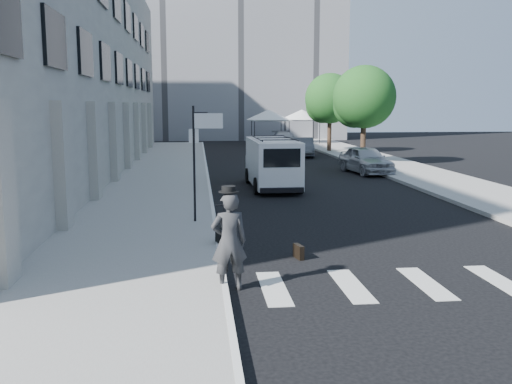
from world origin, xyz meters
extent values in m
plane|color=black|center=(0.00, 0.00, 0.00)|extent=(120.00, 120.00, 0.00)
cube|color=gray|center=(-4.25, 16.00, 0.07)|extent=(4.50, 48.00, 0.15)
cube|color=gray|center=(9.00, 20.00, 0.07)|extent=(4.00, 56.00, 0.15)
cube|color=gray|center=(-11.50, 18.00, 6.00)|extent=(10.00, 44.00, 12.00)
cube|color=slate|center=(2.00, 50.00, 12.50)|extent=(22.00, 12.00, 25.00)
cylinder|color=black|center=(-2.60, 3.20, 1.90)|extent=(0.07, 0.07, 3.50)
cube|color=white|center=(-2.60, 3.22, 2.75)|extent=(0.30, 0.03, 0.42)
cube|color=white|center=(-2.15, 3.20, 3.20)|extent=(0.85, 0.06, 0.45)
cylinder|color=black|center=(7.60, 20.00, 1.40)|extent=(0.32, 0.32, 2.80)
sphere|color=#144015|center=(7.60, 20.00, 4.13)|extent=(3.80, 3.80, 3.80)
sphere|color=#144015|center=(7.20, 20.60, 3.56)|extent=(2.66, 2.66, 2.66)
cylinder|color=black|center=(7.60, 29.00, 1.40)|extent=(0.32, 0.32, 2.80)
sphere|color=#144015|center=(7.60, 29.00, 4.13)|extent=(3.80, 3.80, 3.80)
sphere|color=#144015|center=(7.20, 29.60, 3.56)|extent=(2.66, 2.66, 2.66)
cylinder|color=black|center=(2.60, 36.60, 1.10)|extent=(0.06, 0.06, 2.20)
cylinder|color=black|center=(5.40, 36.60, 1.10)|extent=(0.06, 0.06, 2.20)
cylinder|color=black|center=(2.60, 39.40, 1.10)|extent=(0.06, 0.06, 2.20)
cylinder|color=black|center=(5.40, 39.40, 1.10)|extent=(0.06, 0.06, 2.20)
cube|color=white|center=(4.00, 38.00, 2.25)|extent=(3.00, 3.00, 0.12)
cone|color=white|center=(4.00, 38.00, 2.75)|extent=(4.00, 4.00, 0.90)
cylinder|color=black|center=(5.80, 37.10, 1.10)|extent=(0.06, 0.06, 2.20)
cylinder|color=black|center=(8.60, 37.10, 1.10)|extent=(0.06, 0.06, 2.20)
cylinder|color=black|center=(5.80, 39.90, 1.10)|extent=(0.06, 0.06, 2.20)
cylinder|color=black|center=(8.60, 39.90, 1.10)|extent=(0.06, 0.06, 2.20)
cube|color=white|center=(7.20, 38.50, 2.25)|extent=(3.00, 3.00, 0.12)
cone|color=white|center=(7.20, 38.50, 2.75)|extent=(4.00, 4.00, 0.90)
imported|color=#303032|center=(-1.90, -3.00, 1.00)|extent=(0.78, 0.57, 1.99)
cube|color=black|center=(-0.10, -0.82, 0.17)|extent=(0.22, 0.46, 0.34)
cube|color=black|center=(-1.90, 0.35, 0.29)|extent=(0.35, 0.45, 0.58)
cylinder|color=black|center=(-2.04, 0.50, 0.83)|extent=(0.02, 0.02, 0.55)
cylinder|color=black|center=(-1.85, 0.55, 0.83)|extent=(0.02, 0.02, 0.55)
cube|color=black|center=(-1.95, 0.52, 1.10)|extent=(0.22, 0.09, 0.03)
cube|color=white|center=(0.80, 10.80, 1.18)|extent=(1.94, 5.05, 1.95)
cube|color=white|center=(0.76, 13.54, 0.70)|extent=(1.78, 0.86, 1.02)
cube|color=black|center=(0.84, 8.30, 1.58)|extent=(1.49, 0.10, 0.74)
cylinder|color=black|center=(-0.11, 12.55, 0.35)|extent=(0.27, 0.71, 0.71)
cylinder|color=black|center=(1.66, 12.58, 0.35)|extent=(0.27, 0.71, 0.71)
cylinder|color=black|center=(-0.06, 9.11, 0.35)|extent=(0.27, 0.71, 0.71)
cylinder|color=black|center=(1.71, 9.14, 0.35)|extent=(0.27, 0.71, 0.71)
imported|color=#A4A7AB|center=(6.51, 15.72, 0.74)|extent=(2.31, 4.52, 1.48)
imported|color=#4F5055|center=(5.00, 25.98, 0.67)|extent=(1.96, 4.22, 1.34)
imported|color=#ABAEB3|center=(5.00, 35.48, 0.66)|extent=(2.02, 4.62, 1.32)
camera|label=1|loc=(-2.50, -14.02, 3.70)|focal=40.00mm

